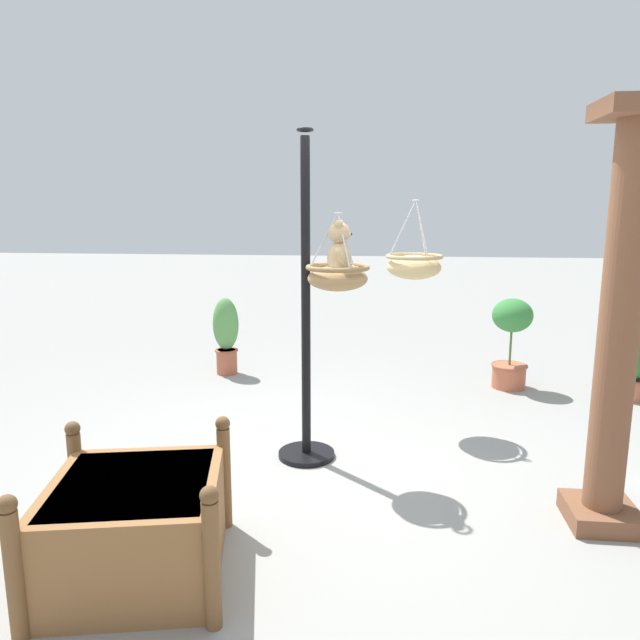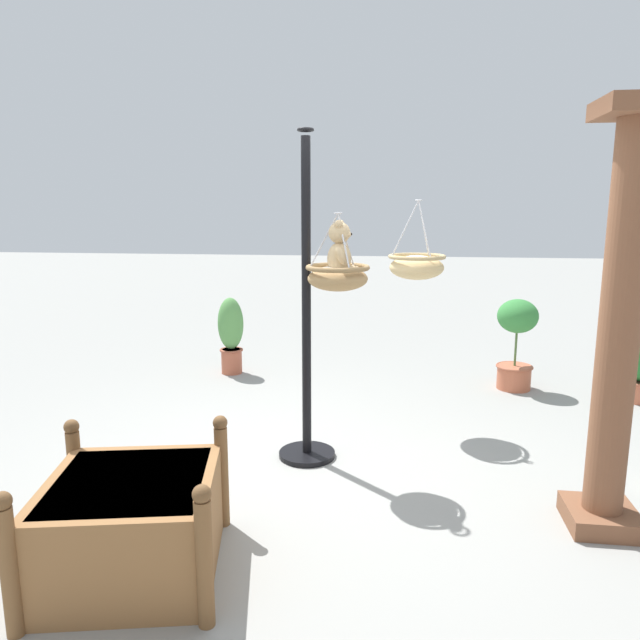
{
  "view_description": "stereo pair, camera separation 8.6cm",
  "coord_description": "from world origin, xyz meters",
  "px_view_note": "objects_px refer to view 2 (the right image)",
  "views": [
    {
      "loc": [
        4.06,
        0.54,
        1.92
      ],
      "look_at": [
        -0.02,
        0.08,
        1.13
      ],
      "focal_mm": 32.69,
      "sensor_mm": 36.0,
      "label": 1
    },
    {
      "loc": [
        4.05,
        0.63,
        1.92
      ],
      "look_at": [
        -0.02,
        0.08,
        1.13
      ],
      "focal_mm": 32.69,
      "sensor_mm": 36.0,
      "label": 2
    }
  ],
  "objects_px": {
    "teddy_bear": "(341,252)",
    "hanging_basket_with_teddy": "(338,276)",
    "display_pole_central": "(307,361)",
    "hanging_basket_left_high": "(417,265)",
    "greenhouse_pillar_left": "(619,335)",
    "wooden_planter_box": "(132,522)",
    "potted_plant_tall_leafy": "(516,339)",
    "potted_plant_flowering_red": "(231,333)"
  },
  "relations": [
    {
      "from": "teddy_bear",
      "to": "hanging_basket_with_teddy",
      "type": "bearing_deg",
      "value": -90.0
    },
    {
      "from": "display_pole_central",
      "to": "hanging_basket_left_high",
      "type": "bearing_deg",
      "value": 136.44
    },
    {
      "from": "hanging_basket_left_high",
      "to": "display_pole_central",
      "type": "bearing_deg",
      "value": -43.56
    },
    {
      "from": "teddy_bear",
      "to": "greenhouse_pillar_left",
      "type": "height_order",
      "value": "greenhouse_pillar_left"
    },
    {
      "from": "hanging_basket_left_high",
      "to": "wooden_planter_box",
      "type": "distance_m",
      "value": 3.11
    },
    {
      "from": "display_pole_central",
      "to": "potted_plant_tall_leafy",
      "type": "height_order",
      "value": "display_pole_central"
    },
    {
      "from": "display_pole_central",
      "to": "teddy_bear",
      "type": "relative_size",
      "value": 6.29
    },
    {
      "from": "greenhouse_pillar_left",
      "to": "potted_plant_flowering_red",
      "type": "height_order",
      "value": "greenhouse_pillar_left"
    },
    {
      "from": "display_pole_central",
      "to": "greenhouse_pillar_left",
      "type": "height_order",
      "value": "greenhouse_pillar_left"
    },
    {
      "from": "teddy_bear",
      "to": "wooden_planter_box",
      "type": "height_order",
      "value": "teddy_bear"
    },
    {
      "from": "wooden_planter_box",
      "to": "teddy_bear",
      "type": "bearing_deg",
      "value": 146.26
    },
    {
      "from": "hanging_basket_with_teddy",
      "to": "display_pole_central",
      "type": "bearing_deg",
      "value": -120.96
    },
    {
      "from": "display_pole_central",
      "to": "teddy_bear",
      "type": "xyz_separation_m",
      "value": [
        0.15,
        0.27,
        0.84
      ]
    },
    {
      "from": "hanging_basket_left_high",
      "to": "potted_plant_tall_leafy",
      "type": "relative_size",
      "value": 0.7
    },
    {
      "from": "display_pole_central",
      "to": "teddy_bear",
      "type": "distance_m",
      "value": 0.9
    },
    {
      "from": "display_pole_central",
      "to": "hanging_basket_left_high",
      "type": "height_order",
      "value": "display_pole_central"
    },
    {
      "from": "hanging_basket_left_high",
      "to": "greenhouse_pillar_left",
      "type": "xyz_separation_m",
      "value": [
        1.65,
        1.11,
        -0.23
      ]
    },
    {
      "from": "greenhouse_pillar_left",
      "to": "potted_plant_tall_leafy",
      "type": "relative_size",
      "value": 2.56
    },
    {
      "from": "display_pole_central",
      "to": "teddy_bear",
      "type": "height_order",
      "value": "display_pole_central"
    },
    {
      "from": "display_pole_central",
      "to": "potted_plant_flowering_red",
      "type": "relative_size",
      "value": 2.74
    },
    {
      "from": "hanging_basket_with_teddy",
      "to": "teddy_bear",
      "type": "bearing_deg",
      "value": 90.0
    },
    {
      "from": "display_pole_central",
      "to": "wooden_planter_box",
      "type": "xyz_separation_m",
      "value": [
        1.58,
        -0.69,
        -0.49
      ]
    },
    {
      "from": "teddy_bear",
      "to": "greenhouse_pillar_left",
      "type": "relative_size",
      "value": 0.16
    },
    {
      "from": "potted_plant_tall_leafy",
      "to": "greenhouse_pillar_left",
      "type": "bearing_deg",
      "value": -0.01
    },
    {
      "from": "display_pole_central",
      "to": "hanging_basket_with_teddy",
      "type": "height_order",
      "value": "display_pole_central"
    },
    {
      "from": "hanging_basket_with_teddy",
      "to": "potted_plant_flowering_red",
      "type": "height_order",
      "value": "hanging_basket_with_teddy"
    },
    {
      "from": "greenhouse_pillar_left",
      "to": "potted_plant_tall_leafy",
      "type": "bearing_deg",
      "value": 179.99
    },
    {
      "from": "display_pole_central",
      "to": "wooden_planter_box",
      "type": "bearing_deg",
      "value": -23.44
    },
    {
      "from": "hanging_basket_left_high",
      "to": "potted_plant_flowering_red",
      "type": "xyz_separation_m",
      "value": [
        -1.35,
        -2.08,
        -0.95
      ]
    },
    {
      "from": "display_pole_central",
      "to": "wooden_planter_box",
      "type": "height_order",
      "value": "display_pole_central"
    },
    {
      "from": "teddy_bear",
      "to": "hanging_basket_left_high",
      "type": "xyz_separation_m",
      "value": [
        -1.03,
        0.56,
        -0.19
      ]
    },
    {
      "from": "hanging_basket_with_teddy",
      "to": "greenhouse_pillar_left",
      "type": "xyz_separation_m",
      "value": [
        0.62,
        1.69,
        -0.24
      ]
    },
    {
      "from": "teddy_bear",
      "to": "wooden_planter_box",
      "type": "bearing_deg",
      "value": -33.74
    },
    {
      "from": "teddy_bear",
      "to": "potted_plant_tall_leafy",
      "type": "xyz_separation_m",
      "value": [
        -2.18,
        1.67,
        -1.06
      ]
    },
    {
      "from": "wooden_planter_box",
      "to": "hanging_basket_with_teddy",
      "type": "bearing_deg",
      "value": 146.84
    },
    {
      "from": "hanging_basket_with_teddy",
      "to": "wooden_planter_box",
      "type": "xyz_separation_m",
      "value": [
        1.43,
        -0.94,
        -1.16
      ]
    },
    {
      "from": "teddy_bear",
      "to": "wooden_planter_box",
      "type": "xyz_separation_m",
      "value": [
        1.43,
        -0.96,
        -1.33
      ]
    },
    {
      "from": "wooden_planter_box",
      "to": "potted_plant_tall_leafy",
      "type": "distance_m",
      "value": 4.48
    },
    {
      "from": "hanging_basket_left_high",
      "to": "greenhouse_pillar_left",
      "type": "distance_m",
      "value": 2.0
    },
    {
      "from": "potted_plant_flowering_red",
      "to": "wooden_planter_box",
      "type": "bearing_deg",
      "value": 8.42
    },
    {
      "from": "wooden_planter_box",
      "to": "potted_plant_tall_leafy",
      "type": "relative_size",
      "value": 1.16
    },
    {
      "from": "display_pole_central",
      "to": "hanging_basket_left_high",
      "type": "xyz_separation_m",
      "value": [
        -0.88,
        0.83,
        0.66
      ]
    }
  ]
}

